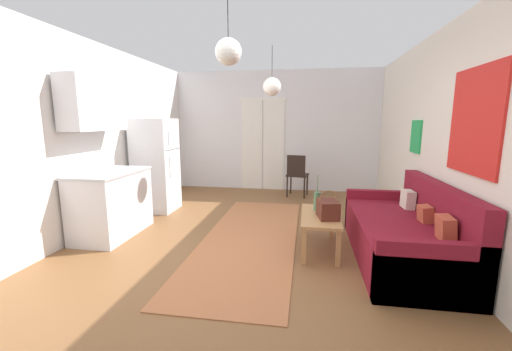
{
  "coord_description": "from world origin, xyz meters",
  "views": [
    {
      "loc": [
        0.71,
        -3.41,
        1.58
      ],
      "look_at": [
        -0.04,
        1.27,
        0.76
      ],
      "focal_mm": 22.05,
      "sensor_mm": 36.0,
      "label": 1
    }
  ],
  "objects_px": {
    "accent_chair": "(297,173)",
    "couch": "(407,235)",
    "coffee_table": "(320,220)",
    "pendant_lamp_far": "(272,87)",
    "handbag": "(328,209)",
    "refrigerator": "(156,165)",
    "pendant_lamp_near": "(229,52)",
    "bamboo_vase": "(317,201)"
  },
  "relations": [
    {
      "from": "couch",
      "to": "pendant_lamp_far",
      "type": "height_order",
      "value": "pendant_lamp_far"
    },
    {
      "from": "couch",
      "to": "pendant_lamp_near",
      "type": "xyz_separation_m",
      "value": [
        -1.87,
        -0.8,
        1.9
      ]
    },
    {
      "from": "pendant_lamp_near",
      "to": "handbag",
      "type": "bearing_deg",
      "value": 39.32
    },
    {
      "from": "accent_chair",
      "to": "pendant_lamp_near",
      "type": "distance_m",
      "value": 4.05
    },
    {
      "from": "bamboo_vase",
      "to": "accent_chair",
      "type": "xyz_separation_m",
      "value": [
        -0.34,
        2.54,
        -0.06
      ]
    },
    {
      "from": "accent_chair",
      "to": "couch",
      "type": "bearing_deg",
      "value": 125.36
    },
    {
      "from": "accent_chair",
      "to": "coffee_table",
      "type": "bearing_deg",
      "value": 107.66
    },
    {
      "from": "accent_chair",
      "to": "pendant_lamp_near",
      "type": "height_order",
      "value": "pendant_lamp_near"
    },
    {
      "from": "pendant_lamp_far",
      "to": "coffee_table",
      "type": "bearing_deg",
      "value": -57.19
    },
    {
      "from": "coffee_table",
      "to": "handbag",
      "type": "relative_size",
      "value": 2.76
    },
    {
      "from": "handbag",
      "to": "couch",
      "type": "bearing_deg",
      "value": 0.39
    },
    {
      "from": "accent_chair",
      "to": "pendant_lamp_far",
      "type": "height_order",
      "value": "pendant_lamp_far"
    },
    {
      "from": "coffee_table",
      "to": "pendant_lamp_far",
      "type": "bearing_deg",
      "value": 122.81
    },
    {
      "from": "bamboo_vase",
      "to": "pendant_lamp_far",
      "type": "distance_m",
      "value": 1.93
    },
    {
      "from": "pendant_lamp_far",
      "to": "refrigerator",
      "type": "bearing_deg",
      "value": 174.29
    },
    {
      "from": "coffee_table",
      "to": "bamboo_vase",
      "type": "distance_m",
      "value": 0.27
    },
    {
      "from": "accent_chair",
      "to": "handbag",
      "type": "bearing_deg",
      "value": 108.96
    },
    {
      "from": "couch",
      "to": "bamboo_vase",
      "type": "xyz_separation_m",
      "value": [
        -1.01,
        0.3,
        0.28
      ]
    },
    {
      "from": "bamboo_vase",
      "to": "handbag",
      "type": "height_order",
      "value": "bamboo_vase"
    },
    {
      "from": "pendant_lamp_far",
      "to": "bamboo_vase",
      "type": "bearing_deg",
      "value": -53.56
    },
    {
      "from": "handbag",
      "to": "accent_chair",
      "type": "height_order",
      "value": "accent_chair"
    },
    {
      "from": "handbag",
      "to": "accent_chair",
      "type": "distance_m",
      "value": 2.88
    },
    {
      "from": "couch",
      "to": "refrigerator",
      "type": "height_order",
      "value": "refrigerator"
    },
    {
      "from": "pendant_lamp_far",
      "to": "handbag",
      "type": "bearing_deg",
      "value": -56.98
    },
    {
      "from": "bamboo_vase",
      "to": "pendant_lamp_far",
      "type": "bearing_deg",
      "value": 126.44
    },
    {
      "from": "couch",
      "to": "accent_chair",
      "type": "relative_size",
      "value": 2.34
    },
    {
      "from": "coffee_table",
      "to": "refrigerator",
      "type": "xyz_separation_m",
      "value": [
        -2.8,
        1.34,
        0.43
      ]
    },
    {
      "from": "couch",
      "to": "refrigerator",
      "type": "bearing_deg",
      "value": 158.95
    },
    {
      "from": "couch",
      "to": "accent_chair",
      "type": "height_order",
      "value": "couch"
    },
    {
      "from": "coffee_table",
      "to": "accent_chair",
      "type": "bearing_deg",
      "value": 97.7
    },
    {
      "from": "refrigerator",
      "to": "pendant_lamp_near",
      "type": "xyz_separation_m",
      "value": [
        1.91,
        -2.26,
        1.38
      ]
    },
    {
      "from": "bamboo_vase",
      "to": "handbag",
      "type": "bearing_deg",
      "value": -69.44
    },
    {
      "from": "couch",
      "to": "coffee_table",
      "type": "bearing_deg",
      "value": 173.58
    },
    {
      "from": "couch",
      "to": "coffee_table",
      "type": "xyz_separation_m",
      "value": [
        -0.98,
        0.11,
        0.1
      ]
    },
    {
      "from": "handbag",
      "to": "refrigerator",
      "type": "height_order",
      "value": "refrigerator"
    },
    {
      "from": "couch",
      "to": "handbag",
      "type": "bearing_deg",
      "value": -179.61
    },
    {
      "from": "couch",
      "to": "pendant_lamp_near",
      "type": "height_order",
      "value": "pendant_lamp_near"
    },
    {
      "from": "coffee_table",
      "to": "pendant_lamp_near",
      "type": "xyz_separation_m",
      "value": [
        -0.89,
        -0.91,
        1.8
      ]
    },
    {
      "from": "coffee_table",
      "to": "pendant_lamp_far",
      "type": "relative_size",
      "value": 1.32
    },
    {
      "from": "refrigerator",
      "to": "accent_chair",
      "type": "xyz_separation_m",
      "value": [
        2.43,
        1.38,
        -0.3
      ]
    },
    {
      "from": "couch",
      "to": "accent_chair",
      "type": "distance_m",
      "value": 3.15
    },
    {
      "from": "refrigerator",
      "to": "handbag",
      "type": "bearing_deg",
      "value": -26.88
    }
  ]
}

